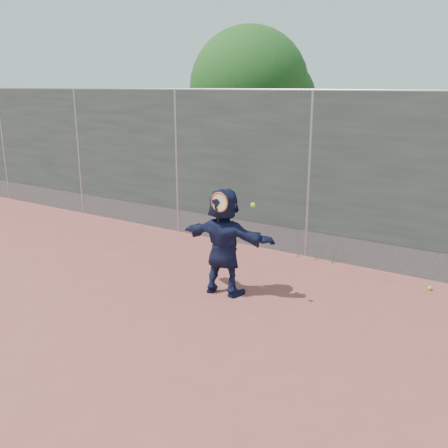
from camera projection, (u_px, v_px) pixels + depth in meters
The scene contains 7 objects.
ground at pixel (196, 330), 6.51m from camera, with size 80.00×80.00×0.00m, color #9E4C42.
player at pixel (224, 242), 7.47m from camera, with size 1.53×0.49×1.64m, color #151B3C.
ball_ground at pixel (430, 288), 7.77m from camera, with size 0.07×0.07×0.07m, color #B6CF2E.
fence at pixel (310, 172), 8.91m from camera, with size 20.00×0.06×3.03m.
swing_action at pixel (223, 204), 7.09m from camera, with size 0.71×0.13×0.51m.
tree_left at pixel (255, 91), 12.50m from camera, with size 3.15×3.00×4.53m.
weed_clump at pixel (318, 253), 9.06m from camera, with size 0.68×0.07×0.30m.
Camera 1 is at (3.50, -4.76, 3.09)m, focal length 40.00 mm.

